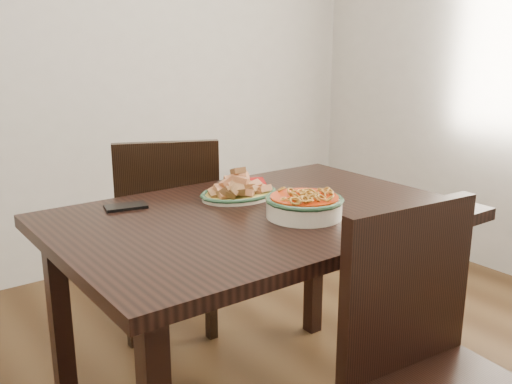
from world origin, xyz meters
TOP-DOWN VIEW (x-y plane):
  - wall_back at (0.00, 1.75)m, footprint 3.50×0.10m
  - dining_table at (-0.12, 0.11)m, footprint 1.29×0.86m
  - chair_far at (-0.09, 0.82)m, footprint 0.56×0.56m
  - chair_near at (-0.07, -0.54)m, footprint 0.45×0.45m
  - fish_plate at (-0.08, 0.29)m, footprint 0.27×0.22m
  - noodle_bowl at (-0.05, -0.01)m, footprint 0.24×0.24m
  - smartphone at (-0.45, 0.40)m, footprint 0.14×0.10m
  - napkin at (0.05, 0.43)m, footprint 0.17×0.16m

SIDE VIEW (x-z plane):
  - chair_far at x=-0.09m, z-range 0.05..0.94m
  - chair_near at x=-0.07m, z-range 0.05..0.94m
  - dining_table at x=-0.12m, z-range 0.28..1.03m
  - smartphone at x=-0.45m, z-range 0.75..0.76m
  - napkin at x=0.05m, z-range 0.75..0.76m
  - noodle_bowl at x=-0.05m, z-range 0.75..0.84m
  - fish_plate at x=-0.08m, z-range 0.74..0.85m
  - wall_back at x=0.00m, z-range 0.00..2.60m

